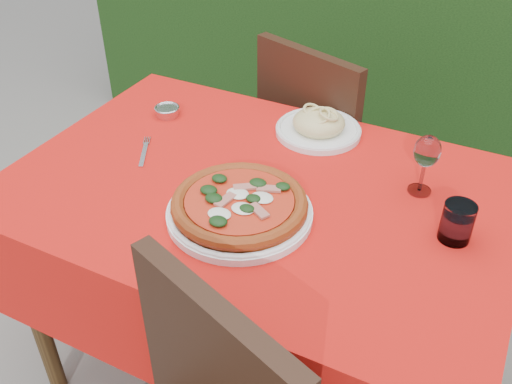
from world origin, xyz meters
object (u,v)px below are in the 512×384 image
at_px(pizza_plate, 240,206).
at_px(wine_glass, 427,154).
at_px(chair_far, 322,148).
at_px(water_glass, 457,224).
at_px(steel_ramekin, 167,112).
at_px(pasta_plate, 319,126).
at_px(fork, 144,155).

height_order(pizza_plate, wine_glass, wine_glass).
xyz_separation_m(chair_far, pizza_plate, (0.06, -0.72, 0.26)).
relative_size(water_glass, steel_ramekin, 1.32).
bearing_deg(water_glass, pasta_plate, 146.33).
xyz_separation_m(pasta_plate, wine_glass, (0.33, -0.15, 0.09)).
bearing_deg(water_glass, chair_far, 132.27).
bearing_deg(water_glass, pizza_plate, -162.37).
xyz_separation_m(pizza_plate, steel_ramekin, (-0.43, 0.33, -0.02)).
bearing_deg(chair_far, pizza_plate, 113.54).
relative_size(pasta_plate, fork, 1.49).
bearing_deg(steel_ramekin, fork, -72.38).
xyz_separation_m(chair_far, pasta_plate, (0.08, -0.28, 0.25)).
relative_size(wine_glass, fork, 0.96).
xyz_separation_m(pizza_plate, water_glass, (0.46, 0.15, 0.01)).
distance_m(chair_far, pizza_plate, 0.77).
relative_size(water_glass, wine_glass, 0.58).
bearing_deg(chair_far, water_glass, 150.92).
relative_size(chair_far, water_glass, 9.83).
distance_m(pizza_plate, fork, 0.38).
bearing_deg(fork, pasta_plate, 11.76).
distance_m(fork, steel_ramekin, 0.23).
xyz_separation_m(water_glass, steel_ramekin, (-0.89, 0.19, -0.03)).
xyz_separation_m(wine_glass, fork, (-0.71, -0.17, -0.11)).
distance_m(chair_far, pasta_plate, 0.39).
height_order(pasta_plate, wine_glass, wine_glass).
xyz_separation_m(chair_far, fork, (-0.30, -0.61, 0.23)).
relative_size(chair_far, pizza_plate, 2.52).
relative_size(chair_far, steel_ramekin, 13.01).
height_order(pasta_plate, steel_ramekin, pasta_plate).
height_order(water_glass, fork, water_glass).
bearing_deg(pasta_plate, fork, -139.33).
height_order(chair_far, pizza_plate, chair_far).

